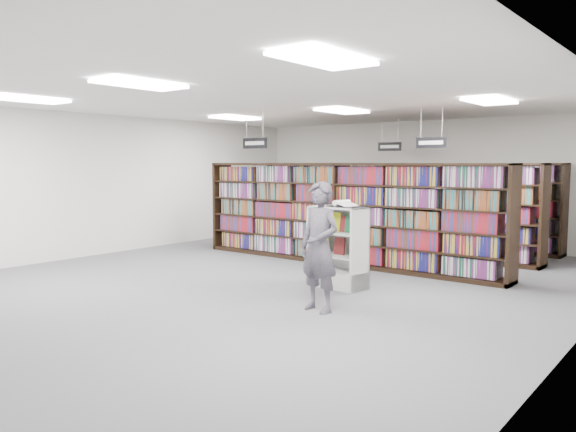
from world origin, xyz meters
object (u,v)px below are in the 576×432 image
Objects in this scene: endcap_display at (339,259)px; shopper at (319,247)px; open_book at (342,205)px; bookshelf_row_near at (341,214)px.

shopper is (0.64, -1.49, 0.45)m from endcap_display.
open_book is 0.41× the size of shopper.
open_book reaches higher than endcap_display.
bookshelf_row_near reaches higher than shopper.
shopper is at bearing -60.42° from endcap_display.
open_book is 1.67m from shopper.
bookshelf_row_near is 3.83m from shopper.
bookshelf_row_near is 2.28m from open_book.
bookshelf_row_near is 3.79× the size of shopper.
bookshelf_row_near is at bearing 131.58° from open_book.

